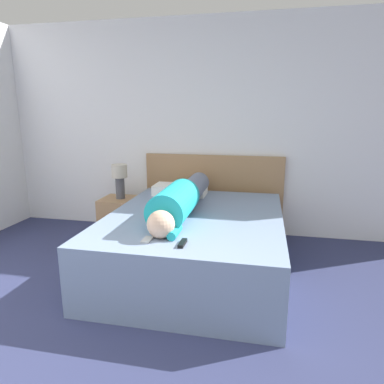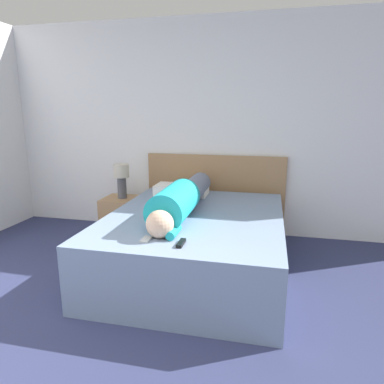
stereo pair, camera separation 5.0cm
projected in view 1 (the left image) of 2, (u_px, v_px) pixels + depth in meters
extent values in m
cube|color=white|center=(198.00, 129.00, 4.24)|extent=(6.19, 0.06, 2.60)
cube|color=#7589A8|center=(195.00, 242.00, 3.29)|extent=(1.61, 2.00, 0.57)
cube|color=#A37A51|center=(213.00, 194.00, 4.32)|extent=(1.73, 0.04, 0.99)
cube|color=#A37A51|center=(122.00, 217.00, 4.24)|extent=(0.47, 0.42, 0.47)
cylinder|color=#4C4C51|center=(120.00, 188.00, 4.16)|extent=(0.11, 0.11, 0.26)
cylinder|color=beige|center=(119.00, 171.00, 4.11)|extent=(0.19, 0.19, 0.16)
sphere|color=#DBB293|center=(161.00, 224.00, 2.60)|extent=(0.22, 0.22, 0.22)
cylinder|color=#1EADB7|center=(175.00, 204.00, 2.98)|extent=(0.32, 0.69, 0.32)
cylinder|color=slate|center=(192.00, 189.00, 3.72)|extent=(0.24, 0.83, 0.24)
cylinder|color=#1EADB7|center=(175.00, 232.00, 2.65)|extent=(0.07, 0.22, 0.07)
cube|color=white|center=(180.00, 190.00, 3.98)|extent=(0.60, 0.31, 0.11)
cube|color=black|center=(183.00, 243.00, 2.48)|extent=(0.04, 0.15, 0.02)
cube|color=#B2B7BC|center=(147.00, 240.00, 2.57)|extent=(0.06, 0.13, 0.01)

